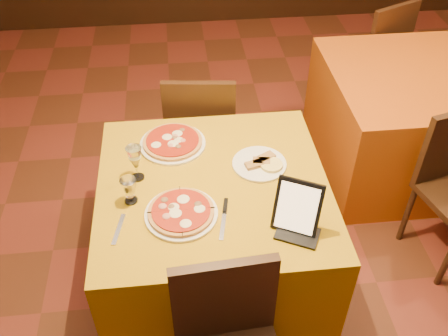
{
  "coord_description": "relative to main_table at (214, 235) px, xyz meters",
  "views": [
    {
      "loc": [
        -0.3,
        -1.6,
        2.37
      ],
      "look_at": [
        -0.12,
        0.11,
        0.86
      ],
      "focal_mm": 40.0,
      "sensor_mm": 36.0,
      "label": 1
    }
  ],
  "objects": [
    {
      "name": "pizza_far",
      "position": [
        -0.18,
        0.31,
        0.39
      ],
      "size": [
        0.34,
        0.34,
        0.03
      ],
      "rotation": [
        0.0,
        0.0,
        -0.21
      ],
      "color": "white",
      "rests_on": "main_table"
    },
    {
      "name": "chair_side_far",
      "position": [
        1.39,
        1.7,
        0.08
      ],
      "size": [
        0.61,
        0.61,
        0.91
      ],
      "primitive_type": null,
      "rotation": [
        0.0,
        0.0,
        3.57
      ],
      "color": "black",
      "rests_on": "floor"
    },
    {
      "name": "water_glass",
      "position": [
        -0.38,
        -0.08,
        0.44
      ],
      "size": [
        0.07,
        0.07,
        0.13
      ],
      "primitive_type": null,
      "rotation": [
        0.0,
        0.0,
        -0.06
      ],
      "color": "white",
      "rests_on": "main_table"
    },
    {
      "name": "fork_near",
      "position": [
        -0.43,
        -0.25,
        0.38
      ],
      "size": [
        0.06,
        0.18,
        0.01
      ],
      "primitive_type": "cube",
      "rotation": [
        0.0,
        0.0,
        1.37
      ],
      "color": "#B6B5BC",
      "rests_on": "main_table"
    },
    {
      "name": "side_table",
      "position": [
        1.39,
        0.87,
        0.0
      ],
      "size": [
        1.1,
        1.1,
        0.75
      ],
      "primitive_type": "cube",
      "color": "#AB490B",
      "rests_on": "floor"
    },
    {
      "name": "floor",
      "position": [
        0.17,
        -0.13,
        -0.38
      ],
      "size": [
        6.0,
        7.0,
        0.01
      ],
      "primitive_type": "cube",
      "color": "#5E2D19",
      "rests_on": "ground"
    },
    {
      "name": "wine_glass",
      "position": [
        -0.36,
        0.08,
        0.47
      ],
      "size": [
        0.07,
        0.07,
        0.19
      ],
      "primitive_type": null,
      "rotation": [
        0.0,
        0.0,
        -0.01
      ],
      "color": "#EDEC86",
      "rests_on": "main_table"
    },
    {
      "name": "chair_main_far",
      "position": [
        -0.0,
        0.84,
        0.08
      ],
      "size": [
        0.53,
        0.53,
        0.91
      ],
      "primitive_type": null,
      "rotation": [
        0.0,
        0.0,
        3.03
      ],
      "color": "black",
      "rests_on": "floor"
    },
    {
      "name": "tablet",
      "position": [
        0.33,
        -0.31,
        0.49
      ],
      "size": [
        0.22,
        0.18,
        0.24
      ],
      "primitive_type": "cube",
      "rotation": [
        -0.35,
        0.0,
        -0.47
      ],
      "color": "black",
      "rests_on": "main_table"
    },
    {
      "name": "cutlet_dish",
      "position": [
        0.24,
        0.11,
        0.39
      ],
      "size": [
        0.27,
        0.27,
        0.03
      ],
      "rotation": [
        0.0,
        0.0,
        -0.31
      ],
      "color": "white",
      "rests_on": "main_table"
    },
    {
      "name": "main_table",
      "position": [
        0.0,
        0.0,
        0.0
      ],
      "size": [
        1.1,
        1.1,
        0.75
      ],
      "primitive_type": "cube",
      "color": "#B3870B",
      "rests_on": "floor"
    },
    {
      "name": "knife",
      "position": [
        0.02,
        -0.24,
        0.38
      ],
      "size": [
        0.07,
        0.23,
        0.01
      ],
      "primitive_type": "cube",
      "rotation": [
        0.0,
        0.0,
        1.37
      ],
      "color": "#AAACB1",
      "rests_on": "main_table"
    },
    {
      "name": "fork_far",
      "position": [
        -0.06,
        0.34,
        0.38
      ],
      "size": [
        0.04,
        0.16,
        0.01
      ],
      "primitive_type": "cube",
      "rotation": [
        0.0,
        0.0,
        1.71
      ],
      "color": "silver",
      "rests_on": "main_table"
    },
    {
      "name": "pizza_near",
      "position": [
        -0.16,
        -0.19,
        0.39
      ],
      "size": [
        0.33,
        0.33,
        0.03
      ],
      "rotation": [
        0.0,
        0.0,
        -0.02
      ],
      "color": "white",
      "rests_on": "main_table"
    }
  ]
}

